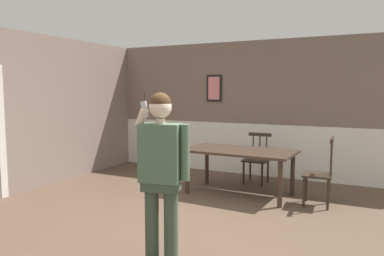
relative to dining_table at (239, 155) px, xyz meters
name	(u,v)px	position (x,y,z in m)	size (l,w,h in m)	color
ground_plane	(187,232)	(-0.02, -1.85, -0.66)	(7.41, 7.41, 0.00)	brown
room_back_partition	(265,111)	(-0.02, 1.52, 0.63)	(6.67, 0.17, 2.68)	#756056
dining_table	(239,155)	(0.00, 0.00, 0.00)	(1.80, 1.01, 0.74)	#38281E
chair_near_window	(320,173)	(1.27, -0.05, -0.17)	(0.44, 0.44, 1.02)	#2D2319
chair_by_doorway	(257,159)	(0.04, 0.85, -0.21)	(0.45, 0.45, 0.91)	#2D2319
person_figure	(162,166)	(0.11, -2.62, 0.31)	(0.55, 0.30, 1.68)	#3A493A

